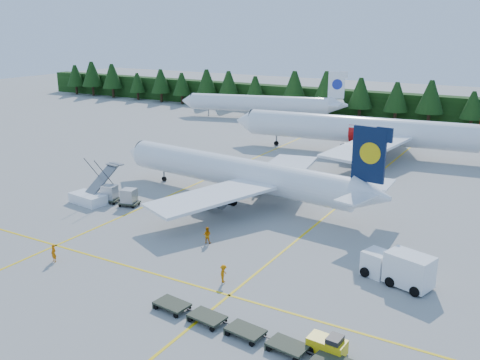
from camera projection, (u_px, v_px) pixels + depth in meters
The scene contains 16 objects.
ground at pixel (208, 253), 50.90m from camera, with size 320.00×320.00×0.00m, color gray.
taxi_stripe_a at pixel (203, 181), 74.22m from camera, with size 0.25×120.00×0.01m, color yellow.
taxi_stripe_b at pixel (341, 204), 64.58m from camera, with size 0.25×120.00×0.01m, color yellow.
taxi_stripe_cross at pixel (170, 278), 45.92m from camera, with size 80.00×0.25×0.01m, color yellow.
treeline_hedge at pixel (412, 108), 118.03m from camera, with size 220.00×4.00×6.00m, color black.
airliner_navy at pixel (230, 171), 66.51m from camera, with size 37.74×30.91×10.98m.
airliner_red at pixel (353, 130), 89.23m from camera, with size 44.52×36.44×12.96m.
airliner_far_left at pixel (254, 103), 121.86m from camera, with size 36.86×12.47×10.94m.
airstairs at pixel (90, 196), 64.93m from camera, with size 4.89×6.64×4.15m.
service_truck at pixel (397, 267), 44.82m from camera, with size 6.34×3.77×2.88m.
baggage_tug at pixel (328, 345), 35.28m from camera, with size 2.59×1.50×1.35m.
dolly_train at pixel (246, 330), 37.28m from camera, with size 16.13×2.63×0.15m.
uld_pair at pixel (119, 195), 64.34m from camera, with size 5.56×2.37×1.76m.
crew_a at pixel (54, 253), 48.86m from camera, with size 0.61×0.40×1.69m, color #D66704.
crew_b at pixel (207, 235), 53.03m from camera, with size 0.83×0.64×1.70m, color orange.
crew_c at pixel (224, 274), 45.03m from camera, with size 0.65×0.44×1.58m, color orange.
Camera 1 is at (26.17, -38.95, 21.13)m, focal length 40.00 mm.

